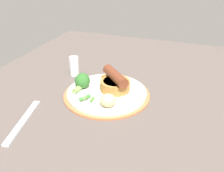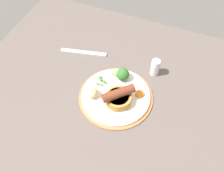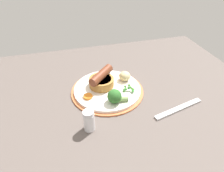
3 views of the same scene
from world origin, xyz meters
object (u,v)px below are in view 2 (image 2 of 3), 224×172
Objects in this scene: pea_pile at (101,81)px; dinner_plate at (116,96)px; fork at (84,52)px; sausage_pudding at (118,97)px; carrot_slice_5 at (140,94)px; broccoli_floret_near at (122,74)px; potato_chunk_0 at (92,92)px; salt_shaker at (155,67)px.

dinner_plate is at bearing -24.93° from pea_pile.
pea_pile reaches higher than fork.
carrot_slice_5 is (5.84, 5.21, -2.00)cm from sausage_pudding.
fork is at bearing 167.14° from broccoli_floret_near.
potato_chunk_0 is (-8.75, -1.15, -0.68)cm from sausage_pudding.
broccoli_floret_near is 20.27cm from fork.
sausage_pudding reaches higher than fork.
broccoli_floret_near is at bearing 94.97° from dinner_plate.
fork is (-20.79, 16.69, -3.51)cm from sausage_pudding.
potato_chunk_0 is 1.41× the size of carrot_slice_5.
potato_chunk_0 reaches higher than dinner_plate.
salt_shaker reaches higher than pea_pile.
carrot_slice_5 reaches higher than fork.
broccoli_floret_near is 9.22cm from carrot_slice_5.
fork is (-12.66, 11.60, -2.05)cm from pea_pile.
salt_shaker is (7.51, 17.17, -0.58)cm from sausage_pudding.
salt_shaker is (1.67, 11.97, 1.42)cm from carrot_slice_5.
sausage_pudding is 2.37× the size of pea_pile.
dinner_plate is at bearing -156.23° from carrot_slice_5.
sausage_pudding is at bearing -138.26° from carrot_slice_5.
pea_pile is 7.57cm from broccoli_floret_near.
potato_chunk_0 is (-6.63, -10.68, -0.43)cm from broccoli_floret_near.
pea_pile is 0.99× the size of potato_chunk_0.
dinner_plate is 17.83cm from salt_shaker.
salt_shaker reaches higher than carrot_slice_5.
fork is 2.76× the size of salt_shaker.
potato_chunk_0 is (-0.61, -6.25, 0.78)cm from pea_pile.
sausage_pudding is at bearing 7.50° from potato_chunk_0.
carrot_slice_5 is 0.16× the size of fork.
potato_chunk_0 reaches higher than pea_pile.
potato_chunk_0 is at bearing -156.64° from dinner_plate.
pea_pile is at bearing -135.51° from broccoli_floret_near.
carrot_slice_5 is 12.17cm from salt_shaker.
salt_shaker is at bearing 37.67° from pea_pile.
sausage_pudding is 1.47× the size of broccoli_floret_near.
broccoli_floret_near is 1.61× the size of potato_chunk_0.
carrot_slice_5 is (14.58, 6.36, -1.32)cm from potato_chunk_0.
salt_shaker is (16.26, 18.33, 0.10)cm from potato_chunk_0.
pea_pile reaches higher than carrot_slice_5.
fork is (-12.05, 17.85, -2.83)cm from potato_chunk_0.
broccoli_floret_near reaches higher than potato_chunk_0.
sausage_pudding is 18.75cm from salt_shaker.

